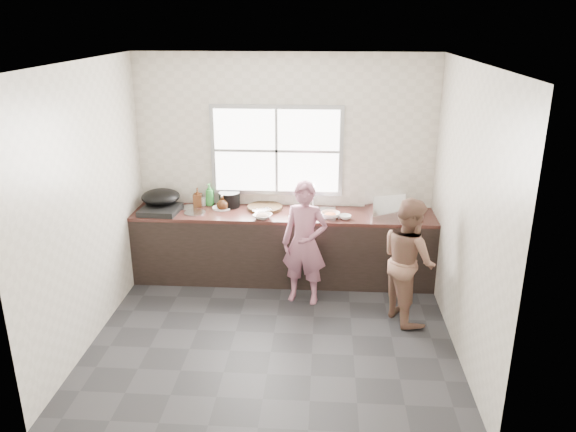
# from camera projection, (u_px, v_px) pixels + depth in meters

# --- Properties ---
(floor) EXTENTS (3.60, 3.20, 0.01)m
(floor) POSITION_uv_depth(u_px,v_px,m) (274.00, 333.00, 5.78)
(floor) COLOR #252528
(floor) RESTS_ON ground
(ceiling) EXTENTS (3.60, 3.20, 0.01)m
(ceiling) POSITION_uv_depth(u_px,v_px,m) (272.00, 62.00, 4.87)
(ceiling) COLOR silver
(ceiling) RESTS_ON wall_back
(wall_back) EXTENTS (3.60, 0.01, 2.70)m
(wall_back) POSITION_uv_depth(u_px,v_px,m) (285.00, 166.00, 6.84)
(wall_back) COLOR beige
(wall_back) RESTS_ON ground
(wall_left) EXTENTS (0.01, 3.20, 2.70)m
(wall_left) POSITION_uv_depth(u_px,v_px,m) (88.00, 205.00, 5.44)
(wall_left) COLOR beige
(wall_left) RESTS_ON ground
(wall_right) EXTENTS (0.01, 3.20, 2.70)m
(wall_right) POSITION_uv_depth(u_px,v_px,m) (466.00, 213.00, 5.21)
(wall_right) COLOR silver
(wall_right) RESTS_ON ground
(wall_front) EXTENTS (3.60, 0.01, 2.70)m
(wall_front) POSITION_uv_depth(u_px,v_px,m) (251.00, 285.00, 3.82)
(wall_front) COLOR beige
(wall_front) RESTS_ON ground
(cabinet) EXTENTS (3.60, 0.62, 0.82)m
(cabinet) POSITION_uv_depth(u_px,v_px,m) (283.00, 248.00, 6.85)
(cabinet) COLOR black
(cabinet) RESTS_ON floor
(countertop) EXTENTS (3.60, 0.64, 0.04)m
(countertop) POSITION_uv_depth(u_px,v_px,m) (283.00, 214.00, 6.71)
(countertop) COLOR #361B16
(countertop) RESTS_ON cabinet
(sink) EXTENTS (0.55, 0.45, 0.02)m
(sink) POSITION_uv_depth(u_px,v_px,m) (313.00, 213.00, 6.68)
(sink) COLOR silver
(sink) RESTS_ON countertop
(faucet) EXTENTS (0.02, 0.02, 0.30)m
(faucet) POSITION_uv_depth(u_px,v_px,m) (313.00, 196.00, 6.82)
(faucet) COLOR silver
(faucet) RESTS_ON countertop
(window_frame) EXTENTS (1.60, 0.05, 1.10)m
(window_frame) POSITION_uv_depth(u_px,v_px,m) (277.00, 151.00, 6.76)
(window_frame) COLOR #9EA0A5
(window_frame) RESTS_ON wall_back
(window_glazing) EXTENTS (1.50, 0.01, 1.00)m
(window_glazing) POSITION_uv_depth(u_px,v_px,m) (277.00, 151.00, 6.74)
(window_glazing) COLOR white
(window_glazing) RESTS_ON window_frame
(woman) EXTENTS (0.54, 0.41, 1.31)m
(woman) POSITION_uv_depth(u_px,v_px,m) (305.00, 247.00, 6.23)
(woman) COLOR #A46278
(woman) RESTS_ON floor
(person_side) EXTENTS (0.72, 0.80, 1.35)m
(person_side) POSITION_uv_depth(u_px,v_px,m) (408.00, 260.00, 5.86)
(person_side) COLOR brown
(person_side) RESTS_ON floor
(cutting_board) EXTENTS (0.49, 0.49, 0.04)m
(cutting_board) POSITION_uv_depth(u_px,v_px,m) (265.00, 208.00, 6.82)
(cutting_board) COLOR black
(cutting_board) RESTS_ON countertop
(cleaver) EXTENTS (0.24, 0.22, 0.01)m
(cleaver) POSITION_uv_depth(u_px,v_px,m) (262.00, 210.00, 6.67)
(cleaver) COLOR silver
(cleaver) RESTS_ON cutting_board
(bowl_mince) EXTENTS (0.27, 0.27, 0.05)m
(bowl_mince) POSITION_uv_depth(u_px,v_px,m) (263.00, 216.00, 6.51)
(bowl_mince) COLOR silver
(bowl_mince) RESTS_ON countertop
(bowl_crabs) EXTENTS (0.20, 0.20, 0.06)m
(bowl_crabs) POSITION_uv_depth(u_px,v_px,m) (330.00, 216.00, 6.53)
(bowl_crabs) COLOR white
(bowl_crabs) RESTS_ON countertop
(bowl_held) EXTENTS (0.22, 0.22, 0.06)m
(bowl_held) POSITION_uv_depth(u_px,v_px,m) (345.00, 217.00, 6.50)
(bowl_held) COLOR white
(bowl_held) RESTS_ON countertop
(black_pot) EXTENTS (0.30, 0.30, 0.18)m
(black_pot) POSITION_uv_depth(u_px,v_px,m) (229.00, 200.00, 6.89)
(black_pot) COLOR black
(black_pot) RESTS_ON countertop
(plate_food) EXTENTS (0.30, 0.30, 0.02)m
(plate_food) POSITION_uv_depth(u_px,v_px,m) (222.00, 208.00, 6.86)
(plate_food) COLOR white
(plate_food) RESTS_ON countertop
(bottle_green) EXTENTS (0.14, 0.14, 0.28)m
(bottle_green) POSITION_uv_depth(u_px,v_px,m) (209.00, 194.00, 6.93)
(bottle_green) COLOR #2C8833
(bottle_green) RESTS_ON countertop
(bottle_brown_tall) EXTENTS (0.10, 0.10, 0.21)m
(bottle_brown_tall) POSITION_uv_depth(u_px,v_px,m) (198.00, 198.00, 6.91)
(bottle_brown_tall) COLOR #4E2913
(bottle_brown_tall) RESTS_ON countertop
(bottle_brown_short) EXTENTS (0.14, 0.14, 0.17)m
(bottle_brown_short) POSITION_uv_depth(u_px,v_px,m) (222.00, 203.00, 6.78)
(bottle_brown_short) COLOR #3F220F
(bottle_brown_short) RESTS_ON countertop
(glass_jar) EXTENTS (0.09, 0.09, 0.10)m
(glass_jar) POSITION_uv_depth(u_px,v_px,m) (203.00, 202.00, 6.95)
(glass_jar) COLOR silver
(glass_jar) RESTS_ON countertop
(burner) EXTENTS (0.47, 0.47, 0.07)m
(burner) POSITION_uv_depth(u_px,v_px,m) (160.00, 210.00, 6.71)
(burner) COLOR black
(burner) RESTS_ON countertop
(wok) EXTENTS (0.59, 0.59, 0.18)m
(wok) POSITION_uv_depth(u_px,v_px,m) (161.00, 197.00, 6.82)
(wok) COLOR black
(wok) RESTS_ON burner
(dish_rack) EXTENTS (0.45, 0.38, 0.29)m
(dish_rack) POSITION_uv_depth(u_px,v_px,m) (385.00, 204.00, 6.56)
(dish_rack) COLOR white
(dish_rack) RESTS_ON countertop
(pot_lid_left) EXTENTS (0.26, 0.26, 0.01)m
(pot_lid_left) POSITION_uv_depth(u_px,v_px,m) (189.00, 208.00, 6.87)
(pot_lid_left) COLOR silver
(pot_lid_left) RESTS_ON countertop
(pot_lid_right) EXTENTS (0.32, 0.32, 0.01)m
(pot_lid_right) POSITION_uv_depth(u_px,v_px,m) (195.00, 213.00, 6.70)
(pot_lid_right) COLOR #B2B6B9
(pot_lid_right) RESTS_ON countertop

